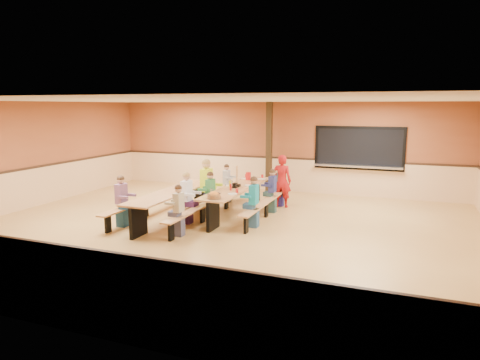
% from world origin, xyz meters
% --- Properties ---
extents(ground, '(12.00, 12.00, 0.00)m').
position_xyz_m(ground, '(0.00, 0.00, 0.00)').
color(ground, '#A5783E').
rests_on(ground, ground).
extents(room_envelope, '(12.04, 10.04, 3.02)m').
position_xyz_m(room_envelope, '(0.00, 0.00, 0.69)').
color(room_envelope, brown).
rests_on(room_envelope, ground).
extents(kitchen_pass_through, '(2.78, 0.28, 1.38)m').
position_xyz_m(kitchen_pass_through, '(2.60, 4.96, 1.49)').
color(kitchen_pass_through, black).
rests_on(kitchen_pass_through, ground).
extents(structural_post, '(0.18, 0.18, 3.00)m').
position_xyz_m(structural_post, '(-0.20, 4.40, 1.50)').
color(structural_post, black).
rests_on(structural_post, ground).
extents(cafeteria_table_main, '(1.91, 3.70, 0.74)m').
position_xyz_m(cafeteria_table_main, '(-0.18, 1.42, 0.53)').
color(cafeteria_table_main, '#BC804A').
rests_on(cafeteria_table_main, ground).
extents(cafeteria_table_second, '(1.91, 3.70, 0.74)m').
position_xyz_m(cafeteria_table_second, '(-1.50, 0.34, 0.53)').
color(cafeteria_table_second, '#BC804A').
rests_on(cafeteria_table_second, ground).
extents(seated_child_white_left, '(0.40, 0.32, 1.26)m').
position_xyz_m(seated_child_white_left, '(-1.00, 0.14, 0.63)').
color(seated_child_white_left, white).
rests_on(seated_child_white_left, ground).
extents(seated_adult_yellow, '(0.48, 0.40, 1.45)m').
position_xyz_m(seated_adult_yellow, '(-1.00, 1.28, 0.72)').
color(seated_adult_yellow, '#E5FF23').
rests_on(seated_adult_yellow, ground).
extents(seated_child_grey_left, '(0.33, 0.27, 1.14)m').
position_xyz_m(seated_child_grey_left, '(-1.00, 2.69, 0.57)').
color(seated_child_grey_left, '#BEBEBE').
rests_on(seated_child_grey_left, ground).
extents(seated_child_teal_right, '(0.37, 0.30, 1.21)m').
position_xyz_m(seated_child_teal_right, '(0.65, 0.41, 0.61)').
color(seated_child_teal_right, '#14788C').
rests_on(seated_child_teal_right, ground).
extents(seated_child_navy_right, '(0.35, 0.29, 1.17)m').
position_xyz_m(seated_child_navy_right, '(0.65, 1.96, 0.59)').
color(seated_child_navy_right, navy).
rests_on(seated_child_navy_right, ground).
extents(seated_child_char_right, '(0.34, 0.28, 1.15)m').
position_xyz_m(seated_child_char_right, '(0.65, 2.76, 0.58)').
color(seated_child_char_right, '#43484C').
rests_on(seated_child_char_right, ground).
extents(seated_child_purple_sec, '(0.38, 0.31, 1.23)m').
position_xyz_m(seated_child_purple_sec, '(-2.33, -0.67, 0.61)').
color(seated_child_purple_sec, '#81557E').
rests_on(seated_child_purple_sec, ground).
extents(seated_child_green_sec, '(0.36, 0.30, 1.19)m').
position_xyz_m(seated_child_green_sec, '(-0.68, 0.82, 0.60)').
color(seated_child_green_sec, '#347C3F').
rests_on(seated_child_green_sec, ground).
extents(seated_child_tan_sec, '(0.34, 0.28, 1.15)m').
position_xyz_m(seated_child_tan_sec, '(-0.68, -0.85, 0.57)').
color(seated_child_tan_sec, '#AEA58B').
rests_on(seated_child_tan_sec, ground).
extents(standing_woman, '(0.57, 0.39, 1.51)m').
position_xyz_m(standing_woman, '(0.72, 2.66, 0.76)').
color(standing_woman, '#A31212').
rests_on(standing_woman, ground).
extents(punch_pitcher, '(0.16, 0.16, 0.22)m').
position_xyz_m(punch_pitcher, '(-0.27, 2.59, 0.85)').
color(punch_pitcher, red).
rests_on(punch_pitcher, cafeteria_table_main).
extents(chip_bowl, '(0.32, 0.32, 0.15)m').
position_xyz_m(chip_bowl, '(-0.16, -0.10, 0.81)').
color(chip_bowl, orange).
rests_on(chip_bowl, cafeteria_table_main).
extents(napkin_dispenser, '(0.10, 0.14, 0.13)m').
position_xyz_m(napkin_dispenser, '(-0.18, 1.29, 0.80)').
color(napkin_dispenser, black).
rests_on(napkin_dispenser, cafeteria_table_main).
extents(condiment_mustard, '(0.06, 0.06, 0.17)m').
position_xyz_m(condiment_mustard, '(-0.35, 1.37, 0.82)').
color(condiment_mustard, yellow).
rests_on(condiment_mustard, cafeteria_table_main).
extents(condiment_ketchup, '(0.06, 0.06, 0.17)m').
position_xyz_m(condiment_ketchup, '(-0.16, 0.95, 0.82)').
color(condiment_ketchup, '#B2140F').
rests_on(condiment_ketchup, cafeteria_table_main).
extents(table_paddle, '(0.16, 0.16, 0.56)m').
position_xyz_m(table_paddle, '(-0.20, 1.50, 0.88)').
color(table_paddle, black).
rests_on(table_paddle, cafeteria_table_main).
extents(place_settings, '(0.65, 3.30, 0.11)m').
position_xyz_m(place_settings, '(-0.18, 1.42, 0.80)').
color(place_settings, beige).
rests_on(place_settings, cafeteria_table_main).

